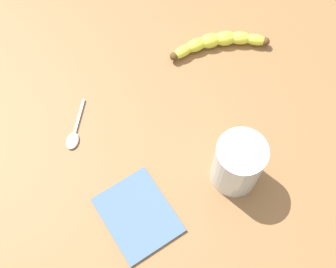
% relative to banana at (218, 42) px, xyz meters
% --- Properties ---
extents(wooden_tabletop, '(1.20, 1.20, 0.03)m').
position_rel_banana_xyz_m(wooden_tabletop, '(0.04, -0.17, -0.03)').
color(wooden_tabletop, olive).
rests_on(wooden_tabletop, ground).
extents(banana, '(0.13, 0.18, 0.03)m').
position_rel_banana_xyz_m(banana, '(0.00, 0.00, 0.00)').
color(banana, '#DBE441').
rests_on(banana, wooden_tabletop).
extents(smoothie_glass, '(0.09, 0.09, 0.12)m').
position_rel_banana_xyz_m(smoothie_glass, '(0.22, -0.20, 0.04)').
color(smoothie_glass, silver).
rests_on(smoothie_glass, wooden_tabletop).
extents(teaspoon, '(0.08, 0.10, 0.01)m').
position_rel_banana_xyz_m(teaspoon, '(-0.05, -0.36, -0.01)').
color(teaspoon, silver).
rests_on(teaspoon, wooden_tabletop).
extents(folded_napkin, '(0.16, 0.14, 0.01)m').
position_rel_banana_xyz_m(folded_napkin, '(0.15, -0.38, -0.01)').
color(folded_napkin, slate).
rests_on(folded_napkin, wooden_tabletop).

